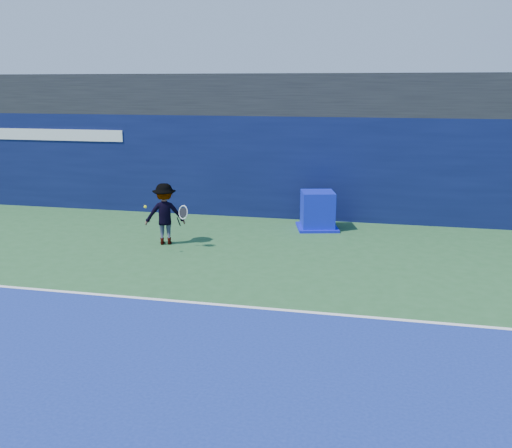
{
  "coord_description": "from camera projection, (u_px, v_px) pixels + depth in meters",
  "views": [
    {
      "loc": [
        3.04,
        -6.31,
        3.89
      ],
      "look_at": [
        0.5,
        5.2,
        1.0
      ],
      "focal_mm": 40.0,
      "sensor_mm": 36.0,
      "label": 1
    }
  ],
  "objects": [
    {
      "name": "back_wall_assembly",
      "position": [
        277.0,
        166.0,
        17.15
      ],
      "size": [
        36.0,
        1.03,
        3.0
      ],
      "color": "#0B123C",
      "rests_on": "ground"
    },
    {
      "name": "stadium_band",
      "position": [
        284.0,
        94.0,
        17.59
      ],
      "size": [
        36.0,
        3.0,
        1.2
      ],
      "primitive_type": "cube",
      "color": "black",
      "rests_on": "back_wall_assembly"
    },
    {
      "name": "tennis_player",
      "position": [
        165.0,
        214.0,
        14.14
      ],
      "size": [
        1.29,
        0.85,
        1.53
      ],
      "color": "white",
      "rests_on": "ground"
    },
    {
      "name": "baseline",
      "position": [
        203.0,
        303.0,
        10.39
      ],
      "size": [
        24.0,
        0.1,
        0.01
      ],
      "primitive_type": "cube",
      "color": "white",
      "rests_on": "ground"
    },
    {
      "name": "tennis_ball",
      "position": [
        145.0,
        207.0,
        13.05
      ],
      "size": [
        0.07,
        0.07,
        0.07
      ],
      "color": "#C6D317",
      "rests_on": "ground"
    },
    {
      "name": "equipment_cart",
      "position": [
        317.0,
        212.0,
        15.71
      ],
      "size": [
        1.32,
        1.32,
        1.04
      ],
      "color": "#0D17B7",
      "rests_on": "ground"
    },
    {
      "name": "ground",
      "position": [
        135.0,
        387.0,
        7.54
      ],
      "size": [
        80.0,
        80.0,
        0.0
      ],
      "primitive_type": "plane",
      "color": "#285A2E",
      "rests_on": "ground"
    }
  ]
}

